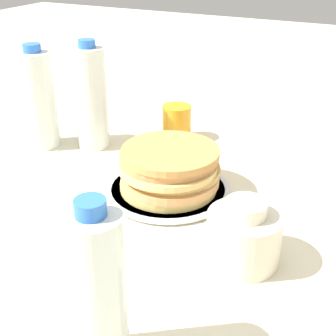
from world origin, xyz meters
TOP-DOWN VIEW (x-y plane):
  - ground_plane at (0.00, 0.00)m, footprint 4.00×4.00m
  - plate at (0.02, 0.02)m, footprint 0.24×0.24m
  - pancake_stack at (0.02, 0.02)m, footprint 0.20×0.19m
  - juice_glass at (-0.23, -0.09)m, footprint 0.07×0.07m
  - cream_jug at (0.15, 0.21)m, footprint 0.11×0.11m
  - water_bottle_near at (-0.05, -0.35)m, footprint 0.08×0.08m
  - water_bottle_mid at (-0.10, -0.24)m, footprint 0.08×0.08m
  - water_bottle_far at (0.41, 0.13)m, footprint 0.07×0.07m

SIDE VIEW (x-z plane):
  - ground_plane at x=0.00m, z-range 0.00..0.00m
  - plate at x=0.02m, z-range 0.00..0.01m
  - juice_glass at x=-0.23m, z-range 0.00..0.08m
  - cream_jug at x=0.15m, z-range -0.01..0.10m
  - pancake_stack at x=0.02m, z-range 0.01..0.09m
  - water_bottle_far at x=0.41m, z-range -0.01..0.21m
  - water_bottle_near at x=-0.05m, z-range -0.01..0.23m
  - water_bottle_mid at x=-0.10m, z-range -0.01..0.24m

